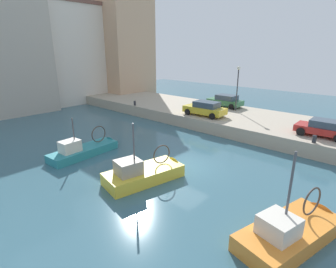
{
  "coord_description": "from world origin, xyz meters",
  "views": [
    {
      "loc": [
        -13.23,
        -10.36,
        7.7
      ],
      "look_at": [
        1.67,
        3.29,
        1.2
      ],
      "focal_mm": 28.1,
      "sensor_mm": 36.0,
      "label": 1
    }
  ],
  "objects": [
    {
      "name": "waterfront_building_west_mid",
      "position": [
        6.09,
        28.69,
        7.12
      ],
      "size": [
        10.79,
        8.54,
        14.2
      ],
      "color": "silver",
      "rests_on": "ground"
    },
    {
      "name": "fishing_boat_orange",
      "position": [
        -2.69,
        -8.0,
        0.12
      ],
      "size": [
        6.11,
        3.3,
        5.1
      ],
      "color": "orange",
      "rests_on": "ground"
    },
    {
      "name": "waterfront_building_west",
      "position": [
        -2.04,
        27.58,
        8.98
      ],
      "size": [
        9.3,
        8.91,
        17.91
      ],
      "color": "#B2A899",
      "rests_on": "ground"
    },
    {
      "name": "fishing_boat_teal",
      "position": [
        -3.48,
        7.02,
        0.12
      ],
      "size": [
        6.18,
        2.06,
        3.83
      ],
      "color": "teal",
      "rests_on": "ground"
    },
    {
      "name": "waterfront_building_east_mid",
      "position": [
        14.67,
        25.65,
        8.21
      ],
      "size": [
        7.87,
        8.87,
        16.38
      ],
      "color": "tan",
      "rests_on": "ground"
    },
    {
      "name": "parked_car_red",
      "position": [
        9.48,
        -6.04,
        1.88
      ],
      "size": [
        2.16,
        3.87,
        1.31
      ],
      "color": "red",
      "rests_on": "quay_wall"
    },
    {
      "name": "parked_car_green",
      "position": [
        14.19,
        5.5,
        1.93
      ],
      "size": [
        2.07,
        4.13,
        1.42
      ],
      "color": "#387547",
      "rests_on": "quay_wall"
    },
    {
      "name": "mooring_bollard_mid",
      "position": [
        7.35,
        -6.0,
        1.48
      ],
      "size": [
        0.28,
        0.28,
        0.55
      ],
      "primitive_type": "cylinder",
      "color": "#2D2D33",
      "rests_on": "quay_wall"
    },
    {
      "name": "quay_wall",
      "position": [
        11.5,
        0.0,
        0.6
      ],
      "size": [
        9.0,
        56.0,
        1.2
      ],
      "primitive_type": "cube",
      "color": "#ADA08C",
      "rests_on": "ground"
    },
    {
      "name": "mooring_bollard_north",
      "position": [
        7.35,
        14.0,
        1.48
      ],
      "size": [
        0.28,
        0.28,
        0.55
      ],
      "primitive_type": "cylinder",
      "color": "#2D2D33",
      "rests_on": "quay_wall"
    },
    {
      "name": "water_surface",
      "position": [
        0.0,
        0.0,
        0.0
      ],
      "size": [
        80.0,
        80.0,
        0.0
      ],
      "primitive_type": "plane",
      "color": "#386070",
      "rests_on": "ground"
    },
    {
      "name": "parked_car_yellow",
      "position": [
        8.86,
        4.71,
        1.95
      ],
      "size": [
        2.23,
        4.43,
        1.48
      ],
      "color": "gold",
      "rests_on": "quay_wall"
    },
    {
      "name": "fishing_boat_yellow",
      "position": [
        -3.14,
        0.52,
        0.12
      ],
      "size": [
        5.87,
        3.11,
        4.69
      ],
      "color": "gold",
      "rests_on": "ground"
    },
    {
      "name": "quay_streetlamp",
      "position": [
        13.0,
        3.46,
        4.45
      ],
      "size": [
        0.36,
        0.36,
        4.83
      ],
      "color": "#38383D",
      "rests_on": "quay_wall"
    }
  ]
}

